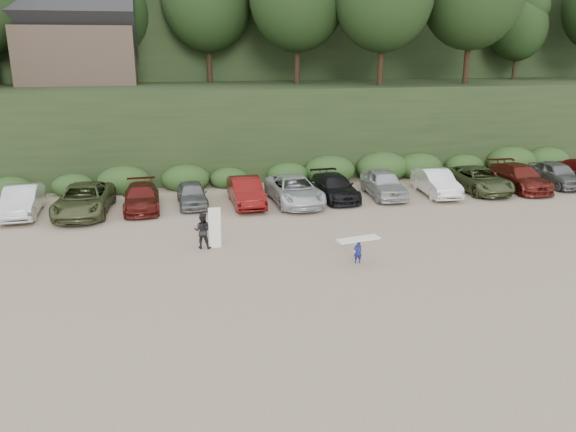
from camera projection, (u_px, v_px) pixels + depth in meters
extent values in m
plane|color=tan|center=(330.00, 265.00, 23.08)|extent=(120.00, 120.00, 0.00)
cube|color=black|center=(248.00, 123.00, 42.77)|extent=(80.00, 14.00, 6.00)
cube|color=black|center=(221.00, 53.00, 58.14)|extent=(90.00, 30.00, 16.00)
ellipsoid|color=black|center=(246.00, 12.00, 40.45)|extent=(66.00, 12.00, 10.00)
cube|color=#2B491E|center=(258.00, 176.00, 36.34)|extent=(46.20, 2.00, 1.20)
cube|color=brown|center=(79.00, 56.00, 40.71)|extent=(8.00, 6.00, 4.00)
imported|color=silver|center=(22.00, 201.00, 29.68)|extent=(1.83, 4.83, 1.57)
imported|color=#4E5531|center=(84.00, 200.00, 29.94)|extent=(3.03, 5.86, 1.58)
imported|color=#551713|center=(141.00, 197.00, 30.83)|extent=(1.98, 4.72, 1.36)
imported|color=slate|center=(192.00, 194.00, 31.55)|extent=(1.68, 4.00, 1.35)
imported|color=#63100E|center=(246.00, 192.00, 31.65)|extent=(1.71, 4.73, 1.55)
imported|color=silver|center=(294.00, 190.00, 32.02)|extent=(2.77, 5.62, 1.53)
imported|color=black|center=(335.00, 187.00, 33.01)|extent=(2.16, 4.88, 1.39)
imported|color=#B8B9BD|center=(383.00, 183.00, 33.47)|extent=(2.16, 4.83, 1.61)
imported|color=white|center=(436.00, 182.00, 33.83)|extent=(2.01, 4.78, 1.53)
imported|color=#4A5330|center=(478.00, 179.00, 34.74)|extent=(2.56, 5.34, 1.47)
imported|color=maroon|center=(520.00, 177.00, 35.19)|extent=(2.44, 5.37, 1.52)
imported|color=slate|center=(556.00, 174.00, 36.07)|extent=(2.11, 4.66, 1.55)
imported|color=navy|center=(358.00, 252.00, 23.16)|extent=(0.37, 0.25, 0.99)
cube|color=white|center=(358.00, 239.00, 23.00)|extent=(1.88, 0.82, 0.07)
imported|color=black|center=(203.00, 231.00, 24.83)|extent=(0.95, 0.84, 1.62)
cube|color=white|center=(215.00, 228.00, 24.72)|extent=(0.54, 0.28, 1.91)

